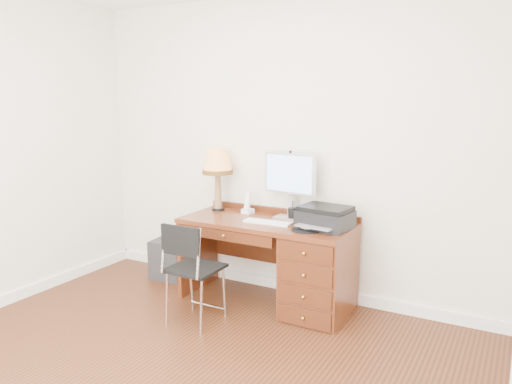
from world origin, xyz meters
The scene contains 12 objects.
ground centered at (0.00, 0.00, 0.00)m, with size 4.00×4.00×0.00m, color #35180C.
room_shell centered at (0.00, 0.63, 0.05)m, with size 4.00×4.00×4.00m.
desk centered at (0.32, 1.40, 0.41)m, with size 1.50×0.67×0.75m.
monitor centered at (0.12, 1.60, 1.11)m, with size 0.50×0.18×0.57m.
keyboard centered at (0.05, 1.32, 0.76)m, with size 0.41×0.12×0.02m, color white.
mouse_pad centered at (0.43, 1.27, 0.76)m, with size 0.24×0.24×0.05m.
printer centered at (0.54, 1.41, 0.84)m, with size 0.45×0.37×0.18m.
leg_lamp centered at (-0.60, 1.54, 1.18)m, with size 0.29×0.29×0.59m.
phone centered at (-0.28, 1.57, 0.81)m, with size 0.10×0.10×0.19m.
pen_cup centered at (0.18, 1.54, 0.80)m, with size 0.08×0.08×0.10m, color black.
chair centered at (-0.34, 0.74, 0.51)m, with size 0.40×0.40×0.84m.
equipment_box centered at (-1.15, 1.50, 0.20)m, with size 0.34×0.34×0.39m, color black.
Camera 1 is at (1.95, -2.34, 1.79)m, focal length 35.00 mm.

